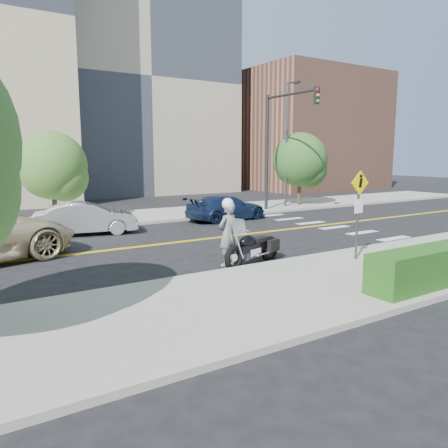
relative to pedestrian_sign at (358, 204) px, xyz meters
The scene contains 14 objects.
ground_plane 7.83m from the pedestrian_sign, 123.64° to the left, with size 120.00×120.00×0.00m, color black.
sidewalk_near 4.75m from the pedestrian_sign, 164.21° to the right, with size 60.00×5.00×0.15m, color #9E9B91.
sidewalk_far 14.56m from the pedestrian_sign, 106.91° to the left, with size 60.00×5.00×0.15m, color #9E9B91.
building_mid 33.51m from the pedestrian_sign, 83.29° to the left, with size 18.00×14.00×20.00m, color #A39984.
building_right 34.41m from the pedestrian_sign, 50.36° to the left, with size 14.00×12.00×12.00m, color #8C5947.
lamp_post 15.16m from the pedestrian_sign, 58.67° to the left, with size 0.16×0.16×8.00m, color #4C4C51.
traffic_light 13.06m from the pedestrian_sign, 63.01° to the left, with size 0.28×4.50×7.00m.
pedestrian_sign is the anchor object (origin of this frame).
motorcyclist 4.30m from the pedestrian_sign, 150.68° to the left, with size 0.86×0.68×2.18m.
motorcycle 3.57m from the pedestrian_sign, 147.96° to the left, with size 2.59×0.79×1.58m, color black, non-canonical shape.
parked_car_silver 11.81m from the pedestrian_sign, 120.80° to the left, with size 1.54×4.41×1.45m, color #B3B5BB.
parked_car_blue 10.65m from the pedestrian_sign, 81.13° to the left, with size 1.91×4.69×1.36m, color navy.
tree_far_a 15.53m from the pedestrian_sign, 115.09° to the left, with size 3.45×3.45×4.72m.
tree_far_b 15.98m from the pedestrian_sign, 54.81° to the left, with size 3.65×3.65×5.04m.
Camera 1 is at (-6.88, -15.79, 3.52)m, focal length 35.00 mm.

